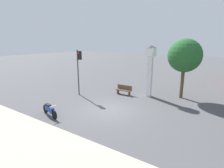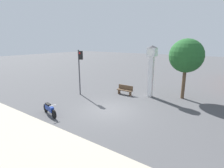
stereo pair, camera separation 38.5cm
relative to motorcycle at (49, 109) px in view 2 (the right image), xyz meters
name	(u,v)px [view 2 (the right image)]	position (x,y,z in m)	size (l,w,h in m)	color
ground_plane	(109,110)	(2.91, 3.17, -0.44)	(120.00, 120.00, 0.00)	#4C4C4F
sidewalk_strip	(13,160)	(2.91, -4.00, -0.39)	(36.00, 6.00, 0.10)	#B2A893
motorcycle	(49,109)	(0.00, 0.00, 0.00)	(2.03, 0.66, 0.91)	black
clock_tower	(151,64)	(4.10, 8.16, 2.68)	(0.92, 0.92, 4.77)	white
traffic_light	(80,64)	(-1.69, 4.84, 2.55)	(0.50, 0.35, 4.35)	#47474C
street_tree	(186,56)	(6.78, 9.37, 3.44)	(2.95, 2.95, 5.38)	brown
bench	(125,90)	(1.83, 7.35, 0.05)	(1.60, 0.44, 0.92)	brown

